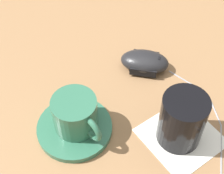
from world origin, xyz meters
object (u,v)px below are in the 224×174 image
at_px(coffee_cup, 76,114).
at_px(computer_mouse, 145,62).
at_px(saucer, 75,128).
at_px(drinking_glass, 182,120).

bearing_deg(coffee_cup, computer_mouse, 103.53).
bearing_deg(computer_mouse, saucer, -76.98).
height_order(computer_mouse, drinking_glass, drinking_glass).
bearing_deg(saucer, drinking_glass, 50.02).
distance_m(saucer, coffee_cup, 0.04).
height_order(saucer, computer_mouse, computer_mouse).
bearing_deg(drinking_glass, coffee_cup, -131.02).
bearing_deg(drinking_glass, saucer, -129.98).
bearing_deg(saucer, coffee_cup, 84.75).
distance_m(computer_mouse, drinking_glass, 0.18).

